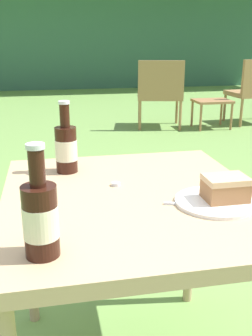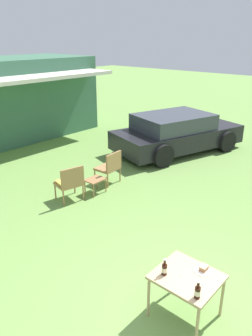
# 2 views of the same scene
# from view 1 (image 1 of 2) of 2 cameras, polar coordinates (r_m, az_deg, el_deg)

# --- Properties ---
(cabin_building) EXTENTS (11.56, 4.35, 2.91)m
(cabin_building) POSITION_cam_1_polar(r_m,az_deg,el_deg) (10.98, -7.40, 19.89)
(cabin_building) COLOR #38664C
(cabin_building) RESTS_ON ground_plane
(wicker_chair_cushioned) EXTENTS (0.67, 0.61, 0.88)m
(wicker_chair_cushioned) POSITION_cam_1_polar(r_m,az_deg,el_deg) (5.21, 4.95, 11.10)
(wicker_chair_cushioned) COLOR #9E7547
(wicker_chair_cushioned) RESTS_ON ground_plane
(garden_side_table) EXTENTS (0.47, 0.36, 0.37)m
(garden_side_table) POSITION_cam_1_polar(r_m,az_deg,el_deg) (5.32, 12.39, 9.09)
(garden_side_table) COLOR #996B42
(garden_side_table) RESTS_ON ground_plane
(patio_table) EXTENTS (0.76, 0.84, 0.69)m
(patio_table) POSITION_cam_1_polar(r_m,az_deg,el_deg) (1.19, 0.95, -6.94)
(patio_table) COLOR tan
(patio_table) RESTS_ON ground_plane
(cake_on_plate) EXTENTS (0.22, 0.22, 0.08)m
(cake_on_plate) POSITION_cam_1_polar(r_m,az_deg,el_deg) (1.12, 13.61, -3.65)
(cake_on_plate) COLOR white
(cake_on_plate) RESTS_ON patio_table
(cola_bottle_near) EXTENTS (0.07, 0.07, 0.24)m
(cola_bottle_near) POSITION_cam_1_polar(r_m,az_deg,el_deg) (1.35, -8.68, 3.00)
(cola_bottle_near) COLOR black
(cola_bottle_near) RESTS_ON patio_table
(cola_bottle_far) EXTENTS (0.07, 0.07, 0.24)m
(cola_bottle_far) POSITION_cam_1_polar(r_m,az_deg,el_deg) (0.83, -12.31, -7.01)
(cola_bottle_far) COLOR black
(cola_bottle_far) RESTS_ON patio_table
(fork) EXTENTS (0.16, 0.06, 0.01)m
(fork) POSITION_cam_1_polar(r_m,az_deg,el_deg) (1.10, 9.76, -5.21)
(fork) COLOR silver
(fork) RESTS_ON patio_table
(loose_bottle_cap) EXTENTS (0.03, 0.03, 0.01)m
(loose_bottle_cap) POSITION_cam_1_polar(r_m,az_deg,el_deg) (1.23, -1.49, -2.34)
(loose_bottle_cap) COLOR silver
(loose_bottle_cap) RESTS_ON patio_table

